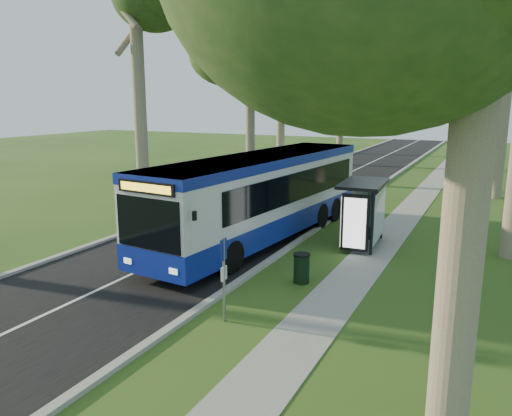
{
  "coord_description": "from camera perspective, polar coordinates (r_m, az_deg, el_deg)",
  "views": [
    {
      "loc": [
        6.87,
        -13.46,
        5.54
      ],
      "look_at": [
        -1.12,
        2.83,
        1.6
      ],
      "focal_mm": 35.0,
      "sensor_mm": 36.0,
      "label": 1
    }
  ],
  "objects": [
    {
      "name": "litter_bin",
      "position": [
        15.53,
        5.23,
        -6.85
      ],
      "size": [
        0.53,
        0.53,
        0.93
      ],
      "rotation": [
        0.0,
        0.0,
        0.42
      ],
      "color": "black",
      "rests_on": "ground"
    },
    {
      "name": "kerb_east",
      "position": [
        25.05,
        9.56,
        -0.56
      ],
      "size": [
        0.25,
        100.0,
        0.12
      ],
      "primitive_type": "cube",
      "color": "#9E9B93",
      "rests_on": "ground"
    },
    {
      "name": "bus_shelter",
      "position": [
        19.13,
        12.2,
        0.55
      ],
      "size": [
        1.75,
        2.99,
        2.49
      ],
      "rotation": [
        0.0,
        0.0,
        0.06
      ],
      "color": "black",
      "rests_on": "ground"
    },
    {
      "name": "bus",
      "position": [
        19.83,
        0.64,
        1.28
      ],
      "size": [
        3.92,
        13.08,
        3.41
      ],
      "rotation": [
        0.0,
        0.0,
        -0.1
      ],
      "color": "silver",
      "rests_on": "ground"
    },
    {
      "name": "footpath",
      "position": [
        24.41,
        16.31,
        -1.34
      ],
      "size": [
        1.5,
        100.0,
        0.02
      ],
      "primitive_type": "cube",
      "color": "gray",
      "rests_on": "ground"
    },
    {
      "name": "car_silver",
      "position": [
        43.47,
        4.84,
        5.8
      ],
      "size": [
        2.29,
        4.39,
        1.38
      ],
      "primitive_type": "imported",
      "rotation": [
        0.0,
        0.0,
        0.21
      ],
      "color": "#9B9DA3",
      "rests_on": "ground"
    },
    {
      "name": "car_white",
      "position": [
        35.91,
        -0.15,
        4.75
      ],
      "size": [
        3.13,
        5.32,
        1.7
      ],
      "primitive_type": "imported",
      "rotation": [
        0.0,
        0.0,
        0.24
      ],
      "color": "silver",
      "rests_on": "ground"
    },
    {
      "name": "tree_west_d",
      "position": [
        45.78,
        2.97,
        21.83
      ],
      "size": [
        5.2,
        5.2,
        17.81
      ],
      "color": "#7A6B56",
      "rests_on": "ground"
    },
    {
      "name": "bus_stop_sign",
      "position": [
        12.59,
        -3.7,
        -6.98
      ],
      "size": [
        0.08,
        0.31,
        2.21
      ],
      "rotation": [
        0.0,
        0.0,
        0.07
      ],
      "color": "gray",
      "rests_on": "ground"
    },
    {
      "name": "centre_line",
      "position": [
        26.23,
        2.22,
        0.1
      ],
      "size": [
        0.12,
        100.0,
        0.0
      ],
      "primitive_type": "cube",
      "color": "white",
      "rests_on": "road"
    },
    {
      "name": "road",
      "position": [
        26.23,
        2.22,
        0.08
      ],
      "size": [
        7.0,
        100.0,
        0.02
      ],
      "primitive_type": "cube",
      "color": "black",
      "rests_on": "ground"
    },
    {
      "name": "ground",
      "position": [
        16.09,
        -0.87,
        -7.89
      ],
      "size": [
        120.0,
        120.0,
        0.0
      ],
      "primitive_type": "plane",
      "color": "#284716",
      "rests_on": "ground"
    },
    {
      "name": "tree_west_c",
      "position": [
        35.52,
        -0.69,
        19.54
      ],
      "size": [
        5.2,
        5.2,
        13.55
      ],
      "color": "#7A6B56",
      "rests_on": "ground"
    },
    {
      "name": "tree_west_e",
      "position": [
        54.04,
        9.95,
        18.55
      ],
      "size": [
        5.2,
        5.2,
        15.7
      ],
      "color": "#7A6B56",
      "rests_on": "ground"
    },
    {
      "name": "kerb_west",
      "position": [
        27.79,
        -4.39,
        0.85
      ],
      "size": [
        0.25,
        100.0,
        0.12
      ],
      "primitive_type": "cube",
      "color": "#9E9B93",
      "rests_on": "ground"
    }
  ]
}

